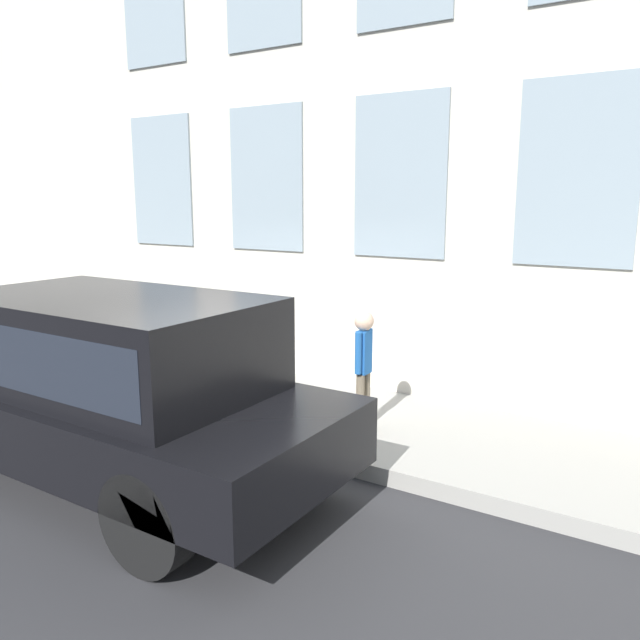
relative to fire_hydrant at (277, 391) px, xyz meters
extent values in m
plane|color=#2D2D30|center=(-0.35, 0.49, -0.61)|extent=(80.00, 80.00, 0.00)
cube|color=#9E9B93|center=(0.78, 0.49, -0.52)|extent=(2.26, 60.00, 0.17)
cube|color=#8C9EA8|center=(1.88, -2.65, 2.39)|extent=(0.03, 1.26, 2.02)
cube|color=#8C9EA8|center=(1.88, -0.55, 2.39)|extent=(0.03, 1.26, 2.02)
cube|color=#8C9EA8|center=(1.88, 1.54, 2.39)|extent=(0.03, 1.26, 2.02)
cube|color=#8C9EA8|center=(1.88, 3.64, 2.39)|extent=(0.03, 1.26, 2.02)
cylinder|color=red|center=(0.00, 0.00, -0.41)|extent=(0.35, 0.35, 0.04)
cylinder|color=red|center=(0.00, 0.00, -0.08)|extent=(0.26, 0.26, 0.70)
sphere|color=maroon|center=(0.00, 0.00, 0.27)|extent=(0.28, 0.28, 0.28)
cylinder|color=black|center=(0.00, 0.00, 0.35)|extent=(0.09, 0.09, 0.11)
cylinder|color=red|center=(0.00, -0.18, 0.00)|extent=(0.09, 0.10, 0.09)
cylinder|color=red|center=(0.00, 0.18, 0.00)|extent=(0.09, 0.10, 0.09)
cylinder|color=#726651|center=(0.42, -0.83, -0.11)|extent=(0.09, 0.09, 0.64)
cylinder|color=#726651|center=(0.56, -0.83, -0.11)|extent=(0.09, 0.09, 0.64)
cube|color=#1E59A5|center=(0.49, -0.83, 0.45)|extent=(0.17, 0.12, 0.48)
cylinder|color=#1E59A5|center=(0.37, -0.83, 0.47)|extent=(0.08, 0.08, 0.46)
cylinder|color=#1E59A5|center=(0.62, -0.83, 0.47)|extent=(0.08, 0.08, 0.46)
sphere|color=beige|center=(0.49, -0.83, 0.80)|extent=(0.21, 0.21, 0.21)
cylinder|color=black|center=(-0.80, 2.33, -0.20)|extent=(0.24, 0.80, 0.80)
cylinder|color=black|center=(-2.54, -0.68, -0.20)|extent=(0.24, 0.80, 0.80)
cylinder|color=black|center=(-0.80, -0.68, -0.20)|extent=(0.24, 0.80, 0.80)
cube|color=black|center=(-1.67, 0.83, 0.09)|extent=(1.97, 4.87, 0.59)
cube|color=black|center=(-1.67, 0.70, 0.81)|extent=(1.74, 3.02, 0.85)
cube|color=#1E232D|center=(-1.67, 0.70, 0.81)|extent=(1.75, 2.78, 0.54)
camera|label=1|loc=(-5.40, -4.00, 2.12)|focal=35.00mm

